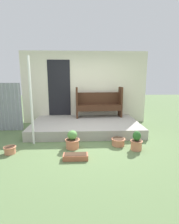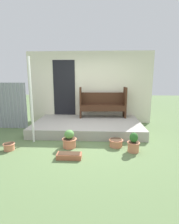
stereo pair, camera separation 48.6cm
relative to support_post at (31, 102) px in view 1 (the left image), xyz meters
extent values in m
plane|color=#5B7547|center=(1.45, 0.10, -1.10)|extent=(24.00, 24.00, 0.00)
cube|color=#A8A399|center=(1.37, 1.11, -0.96)|extent=(3.37, 2.02, 0.28)
cube|color=beige|center=(1.37, 2.15, 0.20)|extent=(4.57, 0.06, 2.60)
cube|color=black|center=(0.44, 2.11, 0.19)|extent=(0.80, 0.02, 2.00)
cylinder|color=#979CA5|center=(-1.32, 1.20, -0.34)|extent=(0.04, 0.04, 1.52)
cylinder|color=#979CA5|center=(-1.20, 1.20, -0.34)|extent=(0.04, 0.04, 1.52)
cylinder|color=#979CA5|center=(-1.08, 1.20, -0.34)|extent=(0.04, 0.04, 1.52)
cylinder|color=#979CA5|center=(-0.96, 1.20, -0.34)|extent=(0.04, 0.04, 1.52)
cylinder|color=#979CA5|center=(-0.84, 1.20, -0.34)|extent=(0.04, 0.04, 1.52)
cylinder|color=#979CA5|center=(-0.72, 1.20, -0.34)|extent=(0.04, 0.04, 1.52)
cylinder|color=white|center=(0.00, 0.00, 0.00)|extent=(0.06, 0.06, 2.20)
cube|color=#422616|center=(1.08, 1.72, -0.28)|extent=(0.08, 0.40, 1.06)
cube|color=#422616|center=(2.64, 1.81, -0.28)|extent=(0.08, 0.40, 1.06)
cube|color=#422616|center=(1.86, 1.77, -0.39)|extent=(1.52, 0.49, 0.04)
cube|color=#422616|center=(1.87, 1.58, -0.49)|extent=(1.50, 0.12, 0.16)
cube|color=#422616|center=(1.85, 1.95, -0.16)|extent=(1.50, 0.13, 0.42)
cylinder|color=tan|center=(-0.38, -0.57, -1.02)|extent=(0.24, 0.24, 0.16)
torus|color=tan|center=(-0.38, -0.57, -0.95)|extent=(0.28, 0.28, 0.02)
cylinder|color=#422D1E|center=(-0.38, -0.57, -0.93)|extent=(0.22, 0.22, 0.01)
cylinder|color=tan|center=(1.01, -0.32, -0.99)|extent=(0.32, 0.32, 0.22)
torus|color=tan|center=(1.01, -0.32, -0.89)|extent=(0.36, 0.36, 0.02)
cylinder|color=#422D1E|center=(1.01, -0.32, -0.87)|extent=(0.29, 0.29, 0.01)
ellipsoid|color=#599347|center=(1.01, -0.32, -0.77)|extent=(0.24, 0.24, 0.22)
cylinder|color=tan|center=(2.16, -0.21, -1.01)|extent=(0.31, 0.31, 0.18)
torus|color=tan|center=(2.16, -0.21, -0.93)|extent=(0.36, 0.36, 0.02)
cylinder|color=#422D1E|center=(2.16, -0.21, -0.91)|extent=(0.29, 0.29, 0.01)
cylinder|color=tan|center=(2.53, -0.50, -0.98)|extent=(0.25, 0.25, 0.23)
torus|color=tan|center=(2.53, -0.50, -0.88)|extent=(0.29, 0.29, 0.02)
cylinder|color=#422D1E|center=(2.53, -0.50, -0.86)|extent=(0.23, 0.23, 0.01)
ellipsoid|color=#2D6628|center=(2.53, -0.50, -0.75)|extent=(0.19, 0.19, 0.23)
cube|color=#B26042|center=(1.11, -0.92, -1.04)|extent=(0.52, 0.22, 0.11)
cube|color=#422D1E|center=(1.11, -0.92, -0.98)|extent=(0.46, 0.19, 0.01)
camera|label=1|loc=(1.24, -4.33, 0.61)|focal=28.00mm
camera|label=2|loc=(1.72, -4.33, 0.61)|focal=28.00mm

